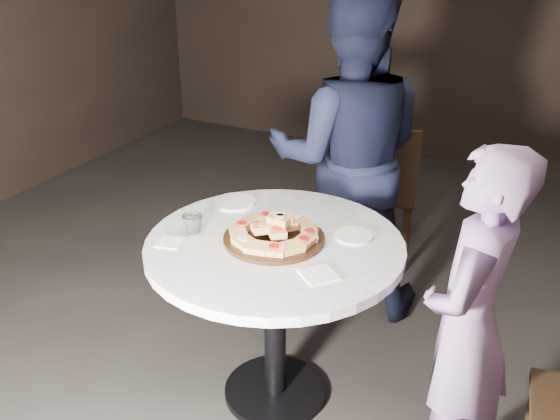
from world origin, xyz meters
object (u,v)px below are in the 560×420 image
object	(u,v)px
focaccia_pile	(275,230)
diner_teal	(468,324)
water_glass	(193,224)
serving_board	(274,238)
table	(275,273)
chair_far	(379,185)
diner_navy	(348,157)

from	to	relation	value
focaccia_pile	diner_teal	distance (m)	0.88
water_glass	serving_board	bearing A→B (deg)	15.70
serving_board	water_glass	size ratio (longest dim) A/B	4.85
table	diner_teal	distance (m)	0.85
serving_board	water_glass	bearing A→B (deg)	-164.30
table	focaccia_pile	world-z (taller)	focaccia_pile
diner_teal	focaccia_pile	bearing A→B (deg)	-90.07
chair_far	serving_board	bearing A→B (deg)	73.02
chair_far	diner_navy	xyz separation A→B (m)	(-0.03, -0.52, 0.36)
focaccia_pile	water_glass	bearing A→B (deg)	-164.08
serving_board	diner_navy	distance (m)	0.91
focaccia_pile	water_glass	distance (m)	0.37
water_glass	chair_far	size ratio (longest dim) A/B	0.09
diner_teal	diner_navy	bearing A→B (deg)	-133.78
serving_board	focaccia_pile	bearing A→B (deg)	42.32
water_glass	diner_navy	world-z (taller)	diner_navy
water_glass	diner_teal	xyz separation A→B (m)	(1.21, 0.04, -0.17)
diner_navy	diner_teal	xyz separation A→B (m)	(0.88, -0.96, -0.20)
table	serving_board	distance (m)	0.17
water_glass	chair_far	xyz separation A→B (m)	(0.37, 1.52, -0.32)
chair_far	diner_teal	xyz separation A→B (m)	(0.85, -1.48, 0.16)
focaccia_pile	chair_far	bearing A→B (deg)	89.61
table	serving_board	xyz separation A→B (m)	(-0.01, 0.01, 0.17)
chair_far	diner_navy	bearing A→B (deg)	70.31
serving_board	chair_far	size ratio (longest dim) A/B	0.45
focaccia_pile	water_glass	world-z (taller)	focaccia_pile
table	focaccia_pile	size ratio (longest dim) A/B	3.51
diner_teal	table	bearing A→B (deg)	-89.34
water_glass	diner_teal	distance (m)	1.23
table	chair_far	size ratio (longest dim) A/B	1.40
serving_board	chair_far	distance (m)	1.45
chair_far	diner_teal	size ratio (longest dim) A/B	0.68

